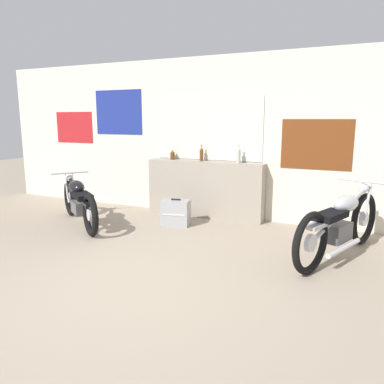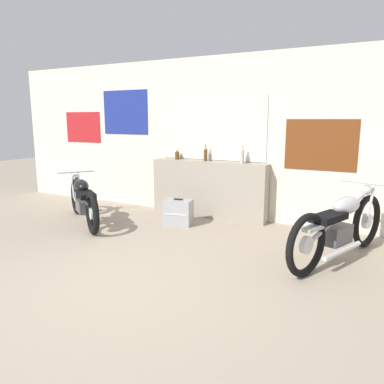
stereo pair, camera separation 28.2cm
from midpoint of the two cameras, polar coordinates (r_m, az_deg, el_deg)
ground_plane at (r=3.98m, az=-11.69°, el=-14.95°), size 24.00×24.00×0.00m
wall_back at (r=6.61m, az=7.23°, el=8.15°), size 10.00×0.07×2.80m
sill_counter at (r=6.68m, az=3.72°, el=0.40°), size 2.14×0.28×1.00m
bottle_leftmost at (r=6.93m, az=-1.11°, el=5.64°), size 0.08×0.08×0.18m
bottle_left_center at (r=6.65m, az=3.29°, el=5.80°), size 0.06×0.06×0.28m
bottle_center at (r=6.36m, az=8.89°, el=5.50°), size 0.07×0.07×0.30m
motorcycle_silver at (r=5.01m, az=23.17°, el=-4.77°), size 0.94×2.10×0.93m
motorcycle_black at (r=6.48m, az=-15.04°, el=-1.17°), size 1.74×1.28×0.82m
hard_case_silver at (r=6.21m, az=-0.79°, el=-3.13°), size 0.50×0.40×0.44m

